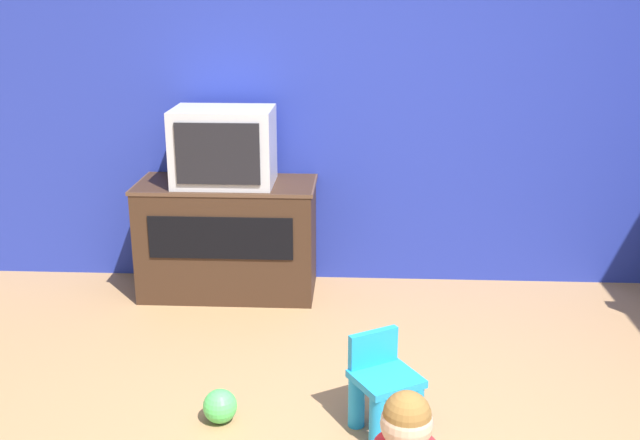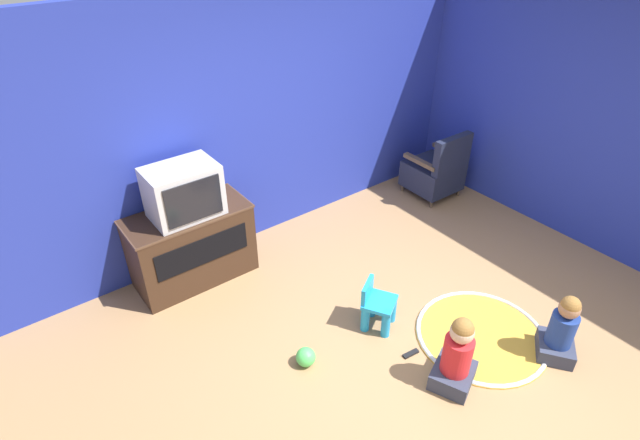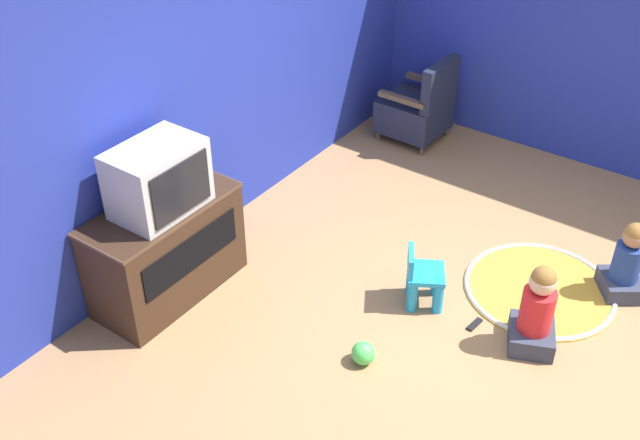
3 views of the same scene
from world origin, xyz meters
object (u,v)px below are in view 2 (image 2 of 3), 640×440
tv_cabinet (192,245)px  child_watching_left (561,331)px  toy_ball (306,357)px  child_watching_center (457,357)px  television (183,192)px  remote_control (411,354)px  yellow_kid_chair (377,307)px  black_armchair (436,171)px

tv_cabinet → child_watching_left: (1.97, -2.79, -0.12)m
tv_cabinet → child_watching_left: tv_cabinet is taller
toy_ball → tv_cabinet: bearing=97.9°
tv_cabinet → child_watching_center: (1.05, -2.46, -0.10)m
television → remote_control: size_ratio=4.15×
child_watching_left → tv_cabinet: bearing=89.8°
tv_cabinet → remote_control: (0.99, -2.06, -0.39)m
yellow_kid_chair → toy_ball: bearing=148.1°
black_armchair → remote_control: (-2.18, -1.72, -0.33)m
television → remote_control: television is taller
black_armchair → television: bearing=-4.5°
black_armchair → remote_control: 2.80m
child_watching_center → remote_control: child_watching_center is taller
child_watching_left → toy_ball: (-1.74, 1.19, -0.19)m
yellow_kid_chair → child_watching_center: 0.85m
black_armchair → child_watching_center: (-2.13, -2.12, -0.04)m
black_armchair → child_watching_center: size_ratio=1.29×
remote_control → television: bearing=-56.9°
child_watching_left → remote_control: bearing=107.7°
child_watching_left → remote_control: (-0.97, 0.73, -0.27)m
television → remote_control: 2.48m
tv_cabinet → black_armchair: size_ratio=1.33×
tv_cabinet → television: bearing=-90.0°
television → remote_control: bearing=-64.0°
child_watching_left → remote_control: 1.25m
black_armchair → yellow_kid_chair: bearing=31.6°
yellow_kid_chair → toy_ball: size_ratio=2.79×
toy_ball → remote_control: 0.90m
tv_cabinet → remote_control: bearing=-64.3°
child_watching_center → black_armchair: bearing=21.6°
black_armchair → yellow_kid_chair: (-2.17, -1.27, -0.13)m
television → tv_cabinet: bearing=90.0°
remote_control → black_armchair: bearing=-134.6°
tv_cabinet → black_armchair: bearing=-6.1°
yellow_kid_chair → television: bearing=91.6°
black_armchair → remote_control: bearing=39.4°
black_armchair → child_watching_left: bearing=64.9°
child_watching_center → remote_control: 0.49m
child_watching_center → remote_control: (-0.05, 0.40, -0.29)m
television → child_watching_left: (1.97, -2.76, -0.74)m
television → black_armchair: (3.17, -0.31, -0.68)m
remote_control → child_watching_center: bearing=104.8°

